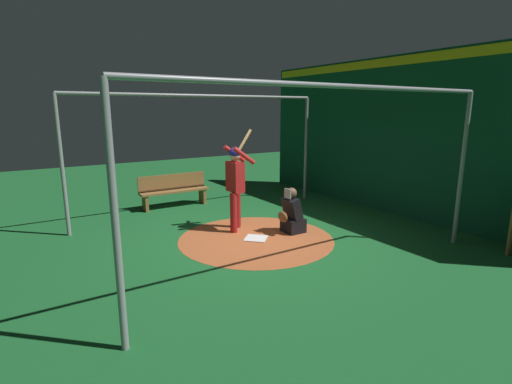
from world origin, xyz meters
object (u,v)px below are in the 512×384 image
object	(u,v)px
home_plate	(256,238)
batter	(236,180)
catcher	(292,215)
bench	(174,190)

from	to	relation	value
home_plate	batter	world-z (taller)	batter
home_plate	catcher	distance (m)	0.92
home_plate	bench	size ratio (longest dim) A/B	0.23
batter	catcher	bearing A→B (deg)	138.14
batter	catcher	size ratio (longest dim) A/B	2.22
home_plate	batter	size ratio (longest dim) A/B	0.20
catcher	batter	bearing A→B (deg)	-41.86
home_plate	catcher	xyz separation A→B (m)	(-0.84, 0.06, 0.36)
home_plate	bench	xyz separation A→B (m)	(0.43, -3.32, 0.44)
catcher	bench	size ratio (longest dim) A/B	0.52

